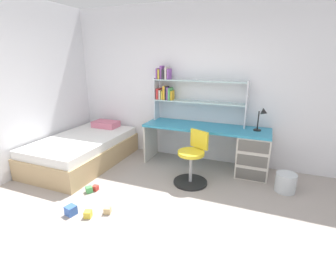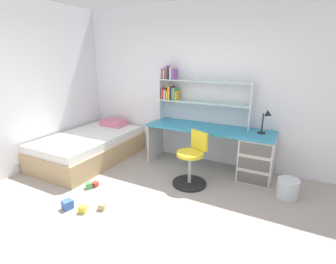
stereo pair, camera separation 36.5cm
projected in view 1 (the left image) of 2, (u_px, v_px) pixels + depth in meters
The scene contains 13 objects.
ground_plane at pixel (137, 235), 2.74m from camera, with size 5.91×5.70×0.02m, color #9E938C.
room_shell at pixel (102, 89), 3.84m from camera, with size 5.91×5.70×2.78m.
desk at pixel (239, 148), 4.12m from camera, with size 2.11×0.62×0.73m.
bookshelf_hutch at pixel (185, 91), 4.39m from camera, with size 1.64×0.22×0.98m.
desk_lamp at pixel (263, 116), 3.87m from camera, with size 0.20×0.16×0.38m.
swivel_chair at pixel (192, 163), 3.77m from camera, with size 0.52×0.52×0.81m.
bed_platform at pixel (84, 150), 4.53m from camera, with size 1.19×1.97×0.61m.
waste_bin at pixel (286, 182), 3.58m from camera, with size 0.29×0.29×0.27m, color silver.
toy_block_green_0 at pixel (89, 189), 3.57m from camera, with size 0.09×0.09×0.09m, color #479E51.
toy_block_yellow_1 at pixel (88, 214), 3.02m from camera, with size 0.08×0.08×0.08m, color gold.
toy_block_blue_2 at pixel (71, 210), 3.07m from camera, with size 0.12×0.12×0.12m, color #3860B7.
toy_block_natural_3 at pixel (107, 210), 3.09m from camera, with size 0.08×0.08×0.08m, color tan.
toy_block_red_4 at pixel (95, 188), 3.63m from camera, with size 0.08×0.08×0.08m, color red.
Camera 1 is at (1.17, -2.00, 1.88)m, focal length 26.58 mm.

